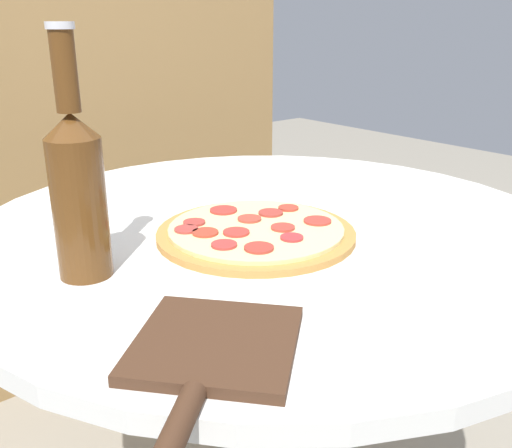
# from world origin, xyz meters

# --- Properties ---
(table) EXTENTS (0.96, 0.96, 0.75)m
(table) POSITION_xyz_m (0.00, 0.00, 0.54)
(table) COLOR silver
(table) RESTS_ON ground_plane
(fence_panel) EXTENTS (1.64, 0.04, 1.43)m
(fence_panel) POSITION_xyz_m (0.00, 0.94, 0.71)
(fence_panel) COLOR olive
(fence_panel) RESTS_ON ground_plane
(pizza) EXTENTS (0.30, 0.30, 0.02)m
(pizza) POSITION_xyz_m (-0.06, -0.03, 0.76)
(pizza) COLOR #B77F3D
(pizza) RESTS_ON table
(beer_bottle) EXTENTS (0.07, 0.07, 0.30)m
(beer_bottle) POSITION_xyz_m (-0.31, 0.01, 0.87)
(beer_bottle) COLOR #563314
(beer_bottle) RESTS_ON table
(pizza_paddle) EXTENTS (0.28, 0.25, 0.02)m
(pizza_paddle) POSITION_xyz_m (-0.30, -0.25, 0.76)
(pizza_paddle) COLOR #422819
(pizza_paddle) RESTS_ON table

